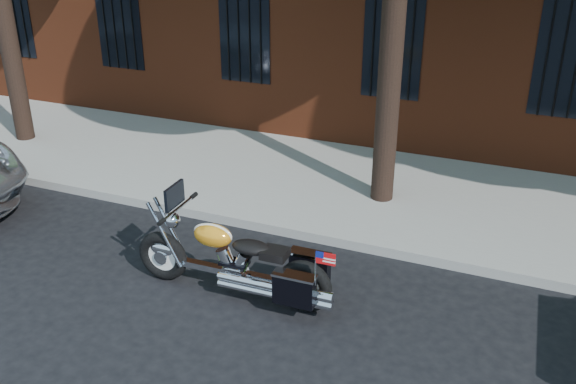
% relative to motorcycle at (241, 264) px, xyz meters
% --- Properties ---
extents(ground, '(120.00, 120.00, 0.00)m').
position_rel_motorcycle_xyz_m(ground, '(0.45, 0.37, -0.48)').
color(ground, black).
rests_on(ground, ground).
extents(curb, '(40.00, 0.16, 0.15)m').
position_rel_motorcycle_xyz_m(curb, '(0.45, 1.75, -0.40)').
color(curb, gray).
rests_on(curb, ground).
extents(sidewalk, '(40.00, 3.60, 0.15)m').
position_rel_motorcycle_xyz_m(sidewalk, '(0.45, 3.63, -0.40)').
color(sidewalk, gray).
rests_on(sidewalk, ground).
extents(motorcycle, '(2.81, 0.81, 1.41)m').
position_rel_motorcycle_xyz_m(motorcycle, '(0.00, 0.00, 0.00)').
color(motorcycle, black).
rests_on(motorcycle, ground).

